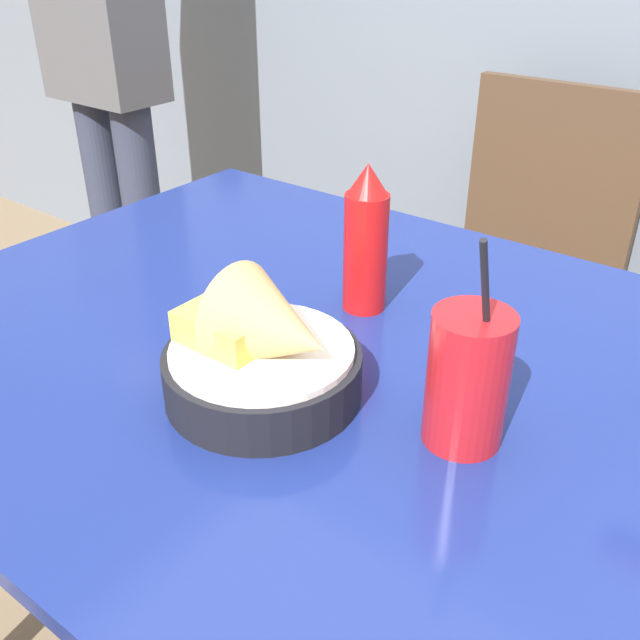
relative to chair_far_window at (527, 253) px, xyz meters
The scene contains 6 objects.
dining_table 0.90m from the chair_far_window, 82.95° to the right, with size 1.25×0.90×0.76m.
chair_far_window is the anchor object (origin of this frame).
food_basket 1.06m from the chair_far_window, 84.75° to the right, with size 0.22×0.22×0.15m.
ketchup_bottle 0.84m from the chair_far_window, 85.60° to the right, with size 0.06×0.06×0.20m.
drink_cup 1.04m from the chair_far_window, 72.50° to the right, with size 0.08×0.08×0.24m.
person_standing 1.22m from the chair_far_window, 165.99° to the right, with size 0.32×0.18×1.65m.
Camera 1 is at (0.43, -0.61, 1.24)m, focal length 40.00 mm.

